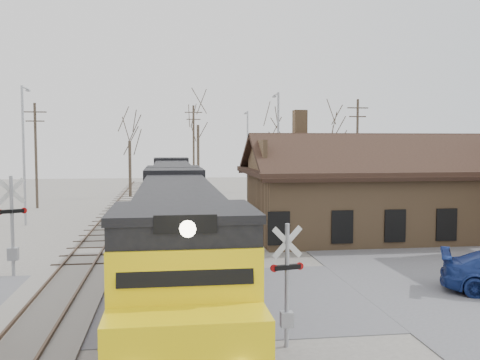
% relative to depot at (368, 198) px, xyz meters
% --- Properties ---
extents(ground, '(140.00, 140.00, 0.00)m').
position_rel_depot_xyz_m(ground, '(-11.99, -12.00, -2.41)').
color(ground, '#9F9A90').
rests_on(ground, ground).
extents(road, '(60.00, 9.00, 0.03)m').
position_rel_depot_xyz_m(road, '(-11.99, -12.00, -2.39)').
color(road, slate).
rests_on(road, ground).
extents(track_main, '(3.40, 90.00, 0.24)m').
position_rel_depot_xyz_m(track_main, '(-11.99, 3.00, -2.34)').
color(track_main, '#9F9A90').
rests_on(track_main, ground).
extents(track_siding, '(3.40, 90.00, 0.24)m').
position_rel_depot_xyz_m(track_siding, '(-16.49, 3.00, -2.34)').
color(track_siding, '#9F9A90').
rests_on(track_siding, ground).
extents(depot, '(15.20, 9.31, 7.90)m').
position_rel_depot_xyz_m(depot, '(0.00, 0.00, 0.00)').
color(depot, olive).
rests_on(depot, ground).
extents(locomotive_lead, '(3.02, 20.25, 4.50)m').
position_rel_depot_xyz_m(locomotive_lead, '(-11.99, -13.35, -0.04)').
color(locomotive_lead, black).
rests_on(locomotive_lead, ground).
extents(locomotive_trailing, '(3.02, 20.25, 4.26)m').
position_rel_depot_xyz_m(locomotive_trailing, '(-11.99, 7.18, -0.04)').
color(locomotive_trailing, black).
rests_on(locomotive_trailing, ground).
extents(crossbuck_near, '(1.01, 0.32, 3.57)m').
position_rel_depot_xyz_m(crossbuck_near, '(-8.98, -17.00, -0.70)').
color(crossbuck_near, '#A5A8AD').
rests_on(crossbuck_near, ground).
extents(crossbuck_far, '(1.18, 0.59, 4.42)m').
position_rel_depot_xyz_m(crossbuck_far, '(-19.04, -7.47, -0.36)').
color(crossbuck_far, '#A5A8AD').
rests_on(crossbuck_far, ground).
extents(streetlight_a, '(0.25, 2.04, 9.83)m').
position_rel_depot_xyz_m(streetlight_a, '(-22.33, 7.74, 3.05)').
color(streetlight_a, '#A5A8AD').
rests_on(streetlight_a, ground).
extents(streetlight_b, '(0.25, 2.04, 9.82)m').
position_rel_depot_xyz_m(streetlight_b, '(-3.58, 10.23, 3.05)').
color(streetlight_b, '#A5A8AD').
rests_on(streetlight_b, ground).
extents(streetlight_c, '(0.25, 2.04, 9.16)m').
position_rel_depot_xyz_m(streetlight_c, '(-3.94, 24.21, 2.71)').
color(streetlight_c, '#A5A8AD').
rests_on(streetlight_c, ground).
extents(utility_pole_a, '(2.00, 0.24, 9.35)m').
position_rel_depot_xyz_m(utility_pole_a, '(-23.89, 17.80, 2.49)').
color(utility_pole_a, '#382D23').
rests_on(utility_pole_a, ground).
extents(utility_pole_b, '(2.00, 0.24, 10.12)m').
position_rel_depot_xyz_m(utility_pole_b, '(-9.31, 30.08, 2.88)').
color(utility_pole_b, '#382D23').
rests_on(utility_pole_b, ground).
extents(utility_pole_c, '(2.00, 0.24, 9.86)m').
position_rel_depot_xyz_m(utility_pole_c, '(5.20, 16.22, 2.75)').
color(utility_pole_c, '#382D23').
rests_on(utility_pole_c, ground).
extents(tree_b, '(4.03, 4.03, 9.87)m').
position_rel_depot_xyz_m(tree_b, '(-16.27, 26.06, 4.62)').
color(tree_b, '#382D23').
rests_on(tree_b, ground).
extents(tree_c, '(5.33, 5.33, 13.06)m').
position_rel_depot_xyz_m(tree_c, '(-8.61, 33.28, 6.90)').
color(tree_c, '#382D23').
rests_on(tree_c, ground).
extents(tree_d, '(4.48, 4.48, 10.98)m').
position_rel_depot_xyz_m(tree_d, '(0.16, 31.24, 5.41)').
color(tree_d, '#382D23').
rests_on(tree_d, ground).
extents(tree_e, '(4.50, 4.50, 11.03)m').
position_rel_depot_xyz_m(tree_e, '(6.77, 26.50, 5.45)').
color(tree_e, '#382D23').
rests_on(tree_e, ground).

